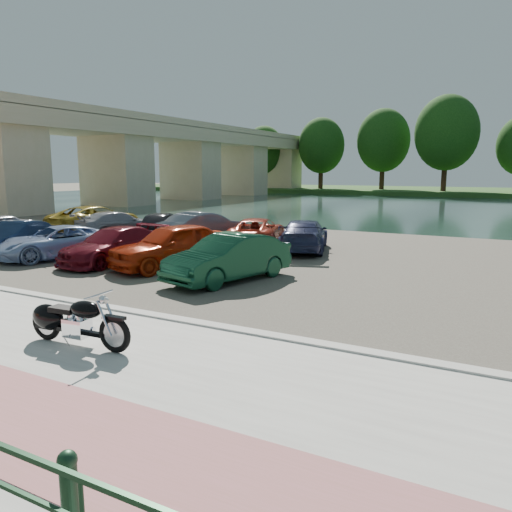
# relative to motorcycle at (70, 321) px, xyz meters

# --- Properties ---
(ground) EXTENTS (200.00, 200.00, 0.00)m
(ground) POSITION_rel_motorcycle_xyz_m (0.44, 0.20, -0.56)
(ground) COLOR #595447
(ground) RESTS_ON ground
(promenade) EXTENTS (60.00, 6.00, 0.10)m
(promenade) POSITION_rel_motorcycle_xyz_m (0.44, -0.80, -0.51)
(promenade) COLOR #A6A39C
(promenade) RESTS_ON ground
(kerb) EXTENTS (60.00, 0.30, 0.14)m
(kerb) POSITION_rel_motorcycle_xyz_m (0.44, 2.20, -0.49)
(kerb) COLOR #A6A39C
(kerb) RESTS_ON ground
(parking_lot) EXTENTS (60.00, 18.00, 0.04)m
(parking_lot) POSITION_rel_motorcycle_xyz_m (0.44, 11.20, -0.54)
(parking_lot) COLOR #48423A
(parking_lot) RESTS_ON ground
(river) EXTENTS (120.00, 40.00, 0.00)m
(river) POSITION_rel_motorcycle_xyz_m (0.44, 40.20, -0.56)
(river) COLOR #1A302B
(river) RESTS_ON ground
(far_bank) EXTENTS (120.00, 24.00, 0.60)m
(far_bank) POSITION_rel_motorcycle_xyz_m (0.44, 72.20, -0.26)
(far_bank) COLOR #214819
(far_bank) RESTS_ON ground
(bridge) EXTENTS (7.00, 56.00, 8.55)m
(bridge) POSITION_rel_motorcycle_xyz_m (-27.56, 41.23, 4.96)
(bridge) COLOR tan
(bridge) RESTS_ON ground
(far_trees) EXTENTS (70.25, 10.68, 12.52)m
(far_trees) POSITION_rel_motorcycle_xyz_m (4.80, 65.99, 6.93)
(far_trees) COLOR #311D12
(far_trees) RESTS_ON far_bank
(motorcycle) EXTENTS (2.33, 0.75, 1.05)m
(motorcycle) POSITION_rel_motorcycle_xyz_m (0.00, 0.00, 0.00)
(motorcycle) COLOR black
(motorcycle) RESTS_ON promenade
(car_1) EXTENTS (2.36, 4.08, 1.27)m
(car_1) POSITION_rel_motorcycle_xyz_m (-10.55, 6.59, 0.11)
(car_1) COLOR #142340
(car_1) RESTS_ON parking_lot
(car_2) EXTENTS (3.42, 4.81, 1.22)m
(car_2) POSITION_rel_motorcycle_xyz_m (-8.20, 6.60, 0.09)
(car_2) COLOR #879CC4
(car_2) RESTS_ON parking_lot
(car_3) EXTENTS (1.99, 4.44, 1.26)m
(car_3) POSITION_rel_motorcycle_xyz_m (-5.57, 6.89, 0.11)
(car_3) COLOR #5F0D18
(car_3) RESTS_ON parking_lot
(car_4) EXTENTS (3.16, 4.80, 1.52)m
(car_4) POSITION_rel_motorcycle_xyz_m (-3.14, 7.19, 0.24)
(car_4) COLOR #AC290B
(car_4) RESTS_ON parking_lot
(car_5) EXTENTS (2.45, 4.45, 1.39)m
(car_5) POSITION_rel_motorcycle_xyz_m (-0.41, 6.34, 0.17)
(car_5) COLOR #113E27
(car_5) RESTS_ON parking_lot
(car_6) EXTENTS (2.70, 5.31, 1.44)m
(car_6) POSITION_rel_motorcycle_xyz_m (-12.94, 13.15, 0.20)
(car_6) COLOR olive
(car_6) RESTS_ON parking_lot
(car_7) EXTENTS (2.80, 4.63, 1.26)m
(car_7) POSITION_rel_motorcycle_xyz_m (-10.72, 12.47, 0.11)
(car_7) COLOR gray
(car_7) RESTS_ON parking_lot
(car_8) EXTENTS (2.96, 4.31, 1.36)m
(car_8) POSITION_rel_motorcycle_xyz_m (-8.19, 12.85, 0.16)
(car_8) COLOR black
(car_8) RESTS_ON parking_lot
(car_9) EXTENTS (2.75, 4.61, 1.43)m
(car_9) POSITION_rel_motorcycle_xyz_m (-5.48, 12.55, 0.20)
(car_9) COLOR slate
(car_9) RESTS_ON parking_lot
(car_10) EXTENTS (3.29, 4.82, 1.23)m
(car_10) POSITION_rel_motorcycle_xyz_m (-3.05, 13.01, 0.09)
(car_10) COLOR #A42D1B
(car_10) RESTS_ON parking_lot
(car_11) EXTENTS (3.09, 4.79, 1.29)m
(car_11) POSITION_rel_motorcycle_xyz_m (-0.65, 12.67, 0.12)
(car_11) COLOR #2A2E51
(car_11) RESTS_ON parking_lot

